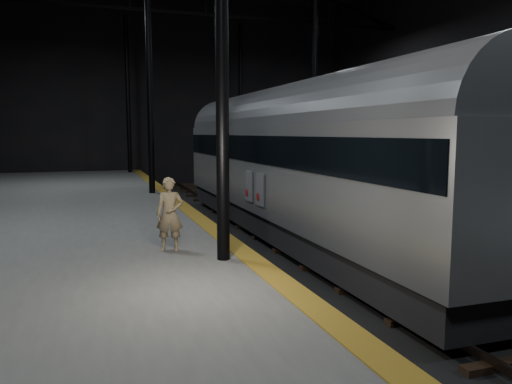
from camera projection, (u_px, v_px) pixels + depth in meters
name	position (u px, v px, depth m)	size (l,w,h in m)	color
ground	(310.00, 250.00, 15.28)	(44.00, 44.00, 0.00)	black
platform_left	(45.00, 253.00, 12.85)	(9.00, 43.80, 1.00)	#51514F
platform_right	(504.00, 220.00, 17.59)	(9.00, 43.80, 1.00)	#51514F
tactile_strip	(206.00, 224.00, 14.14)	(0.50, 43.80, 0.01)	olive
track	(310.00, 248.00, 15.27)	(2.40, 43.00, 0.24)	#3F3328
train	(291.00, 156.00, 16.46)	(2.82, 18.81, 5.03)	#9C9FA3
woman	(170.00, 214.00, 10.85)	(0.59, 0.39, 1.62)	#927D59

